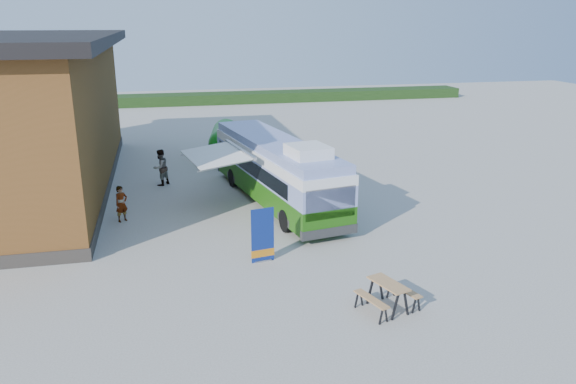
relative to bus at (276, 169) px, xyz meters
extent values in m
plane|color=#BCB7AD|center=(-1.24, -5.06, -1.63)|extent=(100.00, 100.00, 0.00)
cube|color=brown|center=(-11.74, 4.94, 1.87)|extent=(8.00, 20.00, 7.00)
cube|color=black|center=(-11.74, 4.94, 5.62)|extent=(9.60, 21.20, 0.50)
cube|color=#332D28|center=(-11.74, 4.94, -1.38)|extent=(8.10, 20.10, 0.50)
cube|color=#264419|center=(6.76, 32.94, -1.13)|extent=(40.00, 3.00, 1.00)
cube|color=#317213|center=(-0.01, 0.07, -0.80)|extent=(4.24, 11.29, 1.01)
cube|color=#8696D1|center=(-0.01, 0.07, 0.12)|extent=(4.24, 11.29, 0.83)
cube|color=black|center=(-1.22, 0.32, 0.12)|extent=(1.69, 9.07, 0.65)
cube|color=black|center=(1.03, 0.73, 0.12)|extent=(1.69, 9.07, 0.65)
cube|color=white|center=(-0.01, 0.07, 0.74)|extent=(4.24, 11.29, 0.41)
cube|color=#8696D1|center=(-0.01, 0.07, 1.14)|extent=(4.08, 11.08, 0.37)
cube|color=white|center=(0.61, -3.38, 1.55)|extent=(1.75, 1.90, 0.46)
cube|color=black|center=(0.97, -5.34, -0.02)|extent=(2.05, 0.43, 1.20)
cube|color=#2D2D2D|center=(0.96, -5.29, -1.17)|extent=(2.35, 0.62, 0.37)
cube|color=#2D2D2D|center=(-0.99, 5.43, -1.17)|extent=(2.35, 0.62, 0.37)
cylinder|color=black|center=(-0.37, -3.74, -1.17)|extent=(0.44, 0.96, 0.92)
cylinder|color=black|center=(1.66, -3.37, -1.17)|extent=(0.44, 0.96, 0.92)
cylinder|color=black|center=(-1.60, 3.06, -1.17)|extent=(0.44, 0.96, 0.92)
cylinder|color=black|center=(0.43, 3.43, -1.17)|extent=(0.44, 0.96, 0.92)
cube|color=white|center=(-2.78, -0.26, 0.83)|extent=(2.91, 4.03, 0.29)
cube|color=#A5A8AD|center=(-1.65, -0.05, 1.00)|extent=(0.86, 3.94, 0.15)
cylinder|color=#A5A8AD|center=(-2.51, -1.77, 0.73)|extent=(2.36, 0.48, 0.30)
cylinder|color=#A5A8AD|center=(-3.06, 1.26, 0.73)|extent=(2.36, 0.48, 0.30)
cube|color=navy|center=(-1.80, -6.40, -0.64)|extent=(0.83, 0.18, 1.97)
cube|color=orange|center=(-1.80, -6.40, -1.31)|extent=(0.85, 0.19, 0.28)
cube|color=#A5A8AD|center=(-1.80, -6.40, -1.60)|extent=(0.61, 0.28, 0.06)
cylinder|color=#A5A8AD|center=(-1.80, -6.38, -0.64)|extent=(0.03, 0.03, 1.97)
cube|color=tan|center=(1.14, -10.59, -0.79)|extent=(0.95, 1.45, 0.04)
cube|color=tan|center=(0.56, -10.78, -1.13)|extent=(0.68, 1.36, 0.04)
cube|color=tan|center=(1.73, -10.40, -1.13)|extent=(0.68, 1.36, 0.04)
cube|color=black|center=(1.13, -11.18, -1.21)|extent=(0.07, 0.07, 0.83)
cube|color=black|center=(1.51, -11.06, -1.21)|extent=(0.07, 0.07, 0.83)
cube|color=black|center=(0.78, -10.12, -1.21)|extent=(0.07, 0.07, 0.83)
cube|color=black|center=(1.16, -9.99, -1.21)|extent=(0.07, 0.07, 0.83)
imported|color=#999999|center=(-6.84, -1.04, -0.85)|extent=(0.67, 0.63, 1.55)
imported|color=#999999|center=(-5.18, 4.16, -0.70)|extent=(1.14, 1.13, 1.86)
cylinder|color=#167E1B|center=(-1.30, 9.29, -0.36)|extent=(2.29, 3.97, 1.68)
sphere|color=#167E1B|center=(-1.61, 7.44, -0.36)|extent=(1.68, 1.68, 1.68)
sphere|color=#167E1B|center=(-0.98, 11.13, -0.36)|extent=(1.68, 1.68, 1.68)
cube|color=black|center=(-1.30, 9.29, -1.11)|extent=(1.76, 4.06, 0.19)
cube|color=black|center=(-1.70, 6.89, -1.16)|extent=(0.30, 1.13, 0.09)
cylinder|color=black|center=(-2.13, 8.29, -1.25)|extent=(0.36, 0.78, 0.75)
cylinder|color=black|center=(-0.84, 8.07, -1.25)|extent=(0.36, 0.78, 0.75)
cylinder|color=black|center=(-1.75, 10.50, -1.25)|extent=(0.36, 0.78, 0.75)
cylinder|color=black|center=(-0.46, 10.28, -1.25)|extent=(0.36, 0.78, 0.75)
camera|label=1|loc=(-4.97, -24.33, 6.54)|focal=35.00mm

